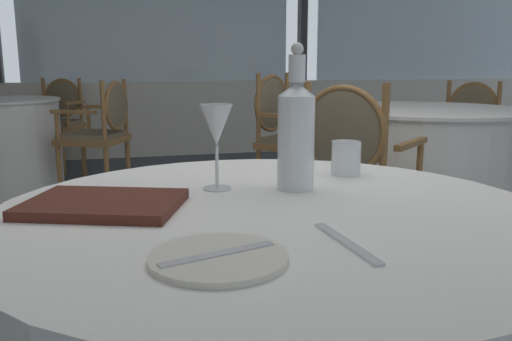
# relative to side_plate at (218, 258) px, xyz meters

# --- Properties ---
(ground_plane) EXTENTS (14.71, 14.71, 0.00)m
(ground_plane) POSITION_rel_side_plate_xyz_m (0.39, 1.23, -0.77)
(ground_plane) COLOR #4C5156
(window_wall_far) EXTENTS (10.74, 0.14, 2.91)m
(window_wall_far) POSITION_rel_side_plate_xyz_m (0.39, 5.47, 0.39)
(window_wall_far) COLOR silver
(window_wall_far) RESTS_ON ground_plane
(side_plate) EXTENTS (0.21, 0.21, 0.01)m
(side_plate) POSITION_rel_side_plate_xyz_m (0.00, 0.00, 0.00)
(side_plate) COLOR silver
(side_plate) RESTS_ON foreground_table
(butter_knife) EXTENTS (0.18, 0.07, 0.00)m
(butter_knife) POSITION_rel_side_plate_xyz_m (0.00, 0.00, 0.01)
(butter_knife) COLOR silver
(butter_knife) RESTS_ON foreground_table
(dinner_fork) EXTENTS (0.03, 0.21, 0.00)m
(dinner_fork) POSITION_rel_side_plate_xyz_m (0.21, 0.02, -0.00)
(dinner_fork) COLOR silver
(dinner_fork) RESTS_ON foreground_table
(water_bottle) EXTENTS (0.08, 0.08, 0.33)m
(water_bottle) POSITION_rel_side_plate_xyz_m (0.26, 0.41, 0.13)
(water_bottle) COLOR white
(water_bottle) RESTS_ON foreground_table
(wine_glass) EXTENTS (0.08, 0.08, 0.19)m
(wine_glass) POSITION_rel_side_plate_xyz_m (0.08, 0.45, 0.14)
(wine_glass) COLOR white
(wine_glass) RESTS_ON foreground_table
(water_tumbler) EXTENTS (0.08, 0.08, 0.09)m
(water_tumbler) POSITION_rel_side_plate_xyz_m (0.44, 0.52, 0.04)
(water_tumbler) COLOR white
(water_tumbler) RESTS_ON foreground_table
(menu_book) EXTENTS (0.35, 0.30, 0.02)m
(menu_book) POSITION_rel_side_plate_xyz_m (-0.17, 0.34, 0.01)
(menu_book) COLOR #512319
(menu_book) RESTS_ON foreground_table
(dining_chair_0_1) EXTENTS (0.61, 0.64, 0.93)m
(dining_chair_0_1) POSITION_rel_side_plate_xyz_m (-0.24, 3.69, -0.22)
(dining_chair_0_1) COLOR olive
(dining_chair_0_1) RESTS_ON ground_plane
(dining_chair_0_2) EXTENTS (0.64, 0.61, 0.91)m
(dining_chair_0_2) POSITION_rel_side_plate_xyz_m (-0.70, 4.94, -0.23)
(dining_chair_0_2) COLOR olive
(dining_chair_0_2) RESTS_ON ground_plane
(background_table_1) EXTENTS (1.31, 1.31, 0.76)m
(background_table_1) POSITION_rel_side_plate_xyz_m (1.82, 2.34, -0.39)
(background_table_1) COLOR white
(background_table_1) RESTS_ON ground_plane
(dining_chair_1_1) EXTENTS (0.65, 0.66, 0.91)m
(dining_chair_1_1) POSITION_rel_side_plate_xyz_m (2.65, 3.03, -0.23)
(dining_chair_1_1) COLOR olive
(dining_chair_1_1) RESTS_ON ground_plane
(dining_chair_1_2) EXTENTS (0.66, 0.65, 0.98)m
(dining_chair_1_2) POSITION_rel_side_plate_xyz_m (1.13, 3.18, -0.20)
(dining_chair_1_2) COLOR olive
(dining_chair_1_2) RESTS_ON ground_plane
(dining_chair_1_3) EXTENTS (0.65, 0.66, 0.96)m
(dining_chair_1_3) POSITION_rel_side_plate_xyz_m (0.99, 1.65, -0.21)
(dining_chair_1_3) COLOR olive
(dining_chair_1_3) RESTS_ON ground_plane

